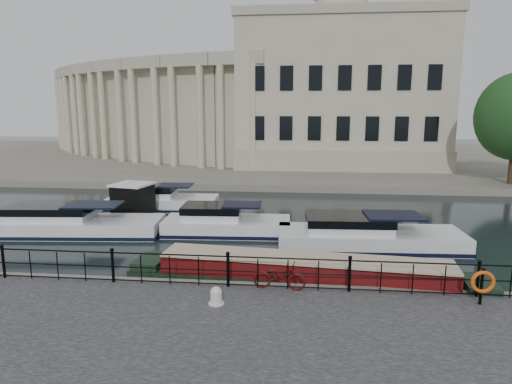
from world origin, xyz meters
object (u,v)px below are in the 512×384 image
bicycle (279,276)px  narrowboat (304,279)px  harbour_hut (133,203)px  mooring_bollard (216,296)px  life_ring_post (483,282)px

bicycle → narrowboat: (0.82, 1.45, -0.64)m
harbour_hut → mooring_bollard: bearing=-47.3°
bicycle → harbour_hut: (-9.17, 11.02, -0.06)m
mooring_bollard → harbour_hut: bearing=120.6°
narrowboat → harbour_hut: (-9.99, 9.56, 0.59)m
life_ring_post → bicycle: bearing=174.3°
life_ring_post → mooring_bollard: bearing=-174.7°
bicycle → life_ring_post: 6.21m
mooring_bollard → narrowboat: size_ratio=0.04×
bicycle → harbour_hut: harbour_hut is taller
mooring_bollard → life_ring_post: life_ring_post is taller
bicycle → mooring_bollard: bearing=131.4°
life_ring_post → harbour_hut: size_ratio=0.36×
bicycle → life_ring_post: life_ring_post is taller
life_ring_post → harbour_hut: (-15.34, 11.63, -0.32)m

